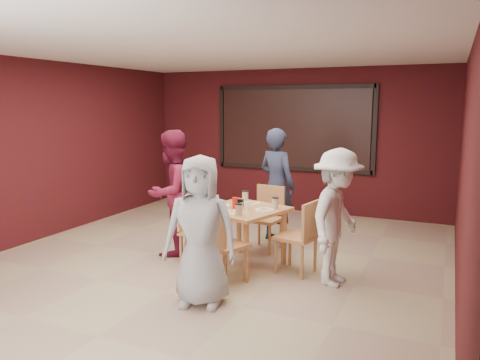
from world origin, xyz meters
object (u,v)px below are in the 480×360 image
at_px(diner_right, 337,218).
at_px(diner_left, 172,193).
at_px(diner_back, 277,185).
at_px(diner_front, 200,231).
at_px(chair_back, 267,214).
at_px(dining_table, 242,215).
at_px(chair_left, 190,227).
at_px(chair_front, 220,241).
at_px(chair_right, 302,233).

bearing_deg(diner_right, diner_left, 92.91).
bearing_deg(diner_back, diner_front, 111.96).
height_order(diner_front, diner_left, diner_left).
bearing_deg(diner_back, diner_left, 67.90).
relative_size(chair_back, diner_back, 0.53).
xyz_separation_m(diner_front, diner_right, (1.18, 1.15, 0.01)).
distance_m(dining_table, diner_left, 1.13).
bearing_deg(diner_front, dining_table, 79.92).
height_order(diner_back, diner_left, diner_left).
bearing_deg(chair_left, chair_back, 49.13).
bearing_deg(chair_left, chair_front, -39.29).
relative_size(dining_table, diner_back, 0.69).
bearing_deg(diner_front, diner_left, 117.56).
height_order(diner_back, diner_right, diner_back).
xyz_separation_m(chair_back, diner_right, (1.24, -0.96, 0.28)).
relative_size(dining_table, diner_front, 0.76).
bearing_deg(chair_left, chair_right, 3.72).
height_order(chair_front, diner_left, diner_left).
bearing_deg(diner_back, chair_right, 142.17).
bearing_deg(dining_table, chair_left, -174.06).
height_order(chair_back, diner_left, diner_left).
relative_size(dining_table, chair_front, 1.30).
height_order(dining_table, diner_back, diner_back).
height_order(chair_left, diner_back, diner_back).
xyz_separation_m(chair_front, chair_left, (-0.79, 0.64, -0.07)).
bearing_deg(diner_left, chair_left, 77.52).
relative_size(diner_back, diner_right, 1.09).
bearing_deg(chair_left, dining_table, 5.94).
relative_size(diner_left, diner_right, 1.09).
xyz_separation_m(chair_back, diner_left, (-1.14, -0.77, 0.36)).
xyz_separation_m(chair_front, diner_front, (0.06, -0.56, 0.27)).
bearing_deg(dining_table, diner_right, -6.03).
bearing_deg(diner_right, diner_back, 48.95).
xyz_separation_m(chair_right, diner_back, (-0.79, 1.26, 0.35)).
distance_m(chair_front, diner_front, 0.63).
bearing_deg(chair_front, diner_front, -84.11).
bearing_deg(diner_back, diner_right, 151.65).
xyz_separation_m(chair_right, diner_right, (0.47, -0.16, 0.28)).
bearing_deg(chair_back, diner_left, -145.88).
distance_m(diner_front, diner_left, 1.80).
height_order(dining_table, diner_front, diner_front).
relative_size(dining_table, chair_left, 1.50).
xyz_separation_m(dining_table, chair_back, (0.03, 0.82, -0.15)).
xyz_separation_m(diner_front, diner_left, (-1.20, 1.34, 0.08)).
height_order(diner_left, diner_right, diner_left).
bearing_deg(dining_table, diner_front, -85.72).
xyz_separation_m(chair_back, diner_front, (0.07, -2.11, 0.28)).
bearing_deg(chair_left, diner_right, -1.60).
relative_size(chair_left, diner_front, 0.51).
bearing_deg(chair_right, diner_back, 122.05).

